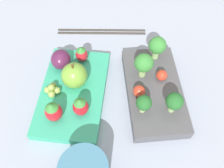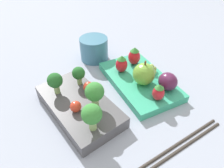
% 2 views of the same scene
% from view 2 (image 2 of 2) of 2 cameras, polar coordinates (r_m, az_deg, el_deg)
% --- Properties ---
extents(ground_plane, '(4.00, 4.00, 0.00)m').
position_cam_2_polar(ground_plane, '(0.45, -0.46, -3.91)').
color(ground_plane, '#939EB2').
extents(bento_box_savoury, '(0.21, 0.13, 0.03)m').
position_cam_2_polar(bento_box_savoury, '(0.42, -9.17, -6.54)').
color(bento_box_savoury, '#4C4C51').
rests_on(bento_box_savoury, ground_plane).
extents(bento_box_fruit, '(0.21, 0.14, 0.02)m').
position_cam_2_polar(bento_box_fruit, '(0.49, 7.79, 0.87)').
color(bento_box_fruit, '#33A87F').
rests_on(bento_box_fruit, ground_plane).
extents(broccoli_floret_0, '(0.04, 0.04, 0.05)m').
position_cam_2_polar(broccoli_floret_0, '(0.33, -5.79, -8.78)').
color(broccoli_floret_0, '#93B770').
rests_on(broccoli_floret_0, bento_box_savoury).
extents(broccoli_floret_1, '(0.03, 0.03, 0.05)m').
position_cam_2_polar(broccoli_floret_1, '(0.42, -15.97, 0.79)').
color(broccoli_floret_1, '#93B770').
rests_on(broccoli_floret_1, bento_box_savoury).
extents(broccoli_floret_2, '(0.04, 0.04, 0.06)m').
position_cam_2_polar(broccoli_floret_2, '(0.37, -5.00, -2.46)').
color(broccoli_floret_2, '#93B770').
rests_on(broccoli_floret_2, bento_box_savoury).
extents(broccoli_floret_3, '(0.03, 0.03, 0.04)m').
position_cam_2_polar(broccoli_floret_3, '(0.44, -9.52, 2.91)').
color(broccoli_floret_3, '#93B770').
rests_on(broccoli_floret_3, bento_box_savoury).
extents(cherry_tomato_0, '(0.02, 0.02, 0.02)m').
position_cam_2_polar(cherry_tomato_0, '(0.42, -6.73, -0.87)').
color(cherry_tomato_0, red).
rests_on(cherry_tomato_0, bento_box_savoury).
extents(cherry_tomato_1, '(0.02, 0.02, 0.02)m').
position_cam_2_polar(cherry_tomato_1, '(0.38, -10.35, -6.34)').
color(cherry_tomato_1, red).
rests_on(cherry_tomato_1, bento_box_savoury).
extents(apple, '(0.05, 0.05, 0.06)m').
position_cam_2_polar(apple, '(0.45, 9.10, 2.84)').
color(apple, '#70A838').
rests_on(apple, bento_box_fruit).
extents(strawberry_0, '(0.03, 0.03, 0.05)m').
position_cam_2_polar(strawberry_0, '(0.52, 6.37, 7.94)').
color(strawberry_0, red).
rests_on(strawberry_0, bento_box_fruit).
extents(strawberry_1, '(0.03, 0.03, 0.04)m').
position_cam_2_polar(strawberry_1, '(0.49, 2.74, 5.71)').
color(strawberry_1, red).
rests_on(strawberry_1, bento_box_fruit).
extents(strawberry_2, '(0.03, 0.03, 0.04)m').
position_cam_2_polar(strawberry_2, '(0.42, 13.14, -2.33)').
color(strawberry_2, red).
rests_on(strawberry_2, bento_box_fruit).
extents(plum, '(0.04, 0.04, 0.04)m').
position_cam_2_polar(plum, '(0.45, 15.65, 0.72)').
color(plum, '#511E42').
rests_on(plum, bento_box_fruit).
extents(grape_cluster, '(0.03, 0.03, 0.02)m').
position_cam_2_polar(grape_cluster, '(0.50, 11.09, 4.14)').
color(grape_cluster, '#8EA84C').
rests_on(grape_cluster, bento_box_fruit).
extents(drinking_cup, '(0.08, 0.08, 0.06)m').
position_cam_2_polar(drinking_cup, '(0.57, -5.16, 9.99)').
color(drinking_cup, teal).
rests_on(drinking_cup, ground_plane).
extents(chopsticks_pair, '(0.02, 0.21, 0.01)m').
position_cam_2_polar(chopsticks_pair, '(0.38, 18.50, -16.53)').
color(chopsticks_pair, '#332D28').
rests_on(chopsticks_pair, ground_plane).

